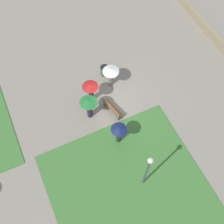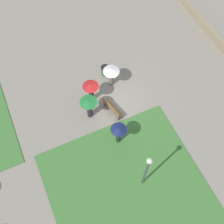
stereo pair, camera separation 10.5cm
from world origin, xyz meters
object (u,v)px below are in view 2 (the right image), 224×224
object	(u,v)px
trash_bin	(105,71)
crowd_person_navy	(119,132)
crowd_person_green	(89,105)
park_bench	(112,108)
crowd_person_red	(91,89)
crowd_person_white	(111,73)
lamp_post	(147,169)

from	to	relation	value
trash_bin	crowd_person_navy	xyz separation A→B (m)	(-5.44, 1.45, 0.97)
crowd_person_navy	crowd_person_green	bearing A→B (deg)	1.67
park_bench	crowd_person_red	bearing A→B (deg)	15.46
crowd_person_white	crowd_person_red	bearing A→B (deg)	-6.64
lamp_post	crowd_person_white	bearing A→B (deg)	-10.09
trash_bin	crowd_person_navy	world-z (taller)	crowd_person_navy
trash_bin	crowd_person_green	bearing A→B (deg)	139.94
crowd_person_white	park_bench	bearing A→B (deg)	40.65
lamp_post	crowd_person_navy	bearing A→B (deg)	2.62
trash_bin	crowd_person_navy	distance (m)	5.72
crowd_person_red	crowd_person_navy	world-z (taller)	crowd_person_navy
crowd_person_green	crowd_person_white	distance (m)	3.07
crowd_person_green	trash_bin	bearing A→B (deg)	109.44
crowd_person_red	crowd_person_white	size ratio (longest dim) A/B	1.08
lamp_post	trash_bin	world-z (taller)	lamp_post
crowd_person_navy	lamp_post	bearing A→B (deg)	163.86
crowd_person_red	trash_bin	bearing A→B (deg)	-166.77
lamp_post	crowd_person_white	distance (m)	7.84
park_bench	crowd_person_white	size ratio (longest dim) A/B	1.04
crowd_person_red	crowd_person_white	distance (m)	1.96
lamp_post	crowd_person_red	xyz separation A→B (m)	(6.94, 0.49, -1.33)
park_bench	crowd_person_green	distance (m)	1.81
crowd_person_white	lamp_post	bearing A→B (deg)	53.52
park_bench	crowd_person_navy	world-z (taller)	crowd_person_navy
crowd_person_green	crowd_person_navy	distance (m)	2.75
crowd_person_green	crowd_person_red	bearing A→B (deg)	121.91
trash_bin	crowd_person_white	size ratio (longest dim) A/B	0.46
park_bench	crowd_person_white	xyz separation A→B (m)	(2.22, -0.94, 0.86)
park_bench	crowd_person_red	xyz separation A→B (m)	(1.56, 0.90, 0.90)
trash_bin	crowd_person_navy	size ratio (longest dim) A/B	0.42
lamp_post	crowd_person_red	distance (m)	7.08
lamp_post	crowd_person_green	world-z (taller)	lamp_post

